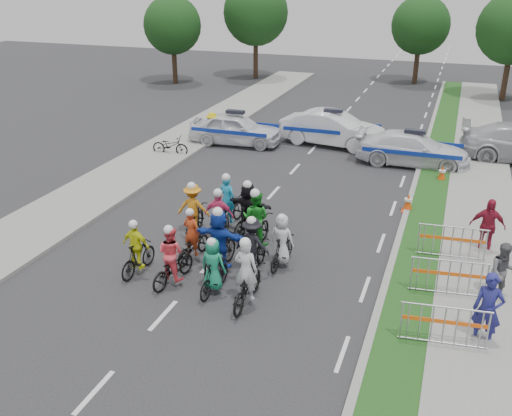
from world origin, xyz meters
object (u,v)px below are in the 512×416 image
(barrier_1, at_px, (448,279))
(cone_0, at_px, (408,203))
(marshal_hiviz, at_px, (212,128))
(barrier_0, at_px, (444,328))
(police_car_0, at_px, (236,129))
(police_car_1, at_px, (332,129))
(rider_0, at_px, (247,282))
(rider_2, at_px, (172,261))
(tree_0, at_px, (172,25))
(rider_8, at_px, (256,227))
(spectator_2, at_px, (487,226))
(rider_4, at_px, (252,251))
(rider_5, at_px, (220,245))
(rider_10, at_px, (194,214))
(rider_11, at_px, (248,213))
(barrier_2, at_px, (452,244))
(tree_4, at_px, (421,25))
(rider_1, at_px, (214,271))
(rider_9, at_px, (220,222))
(rider_3, at_px, (137,253))
(rider_6, at_px, (193,242))
(spectator_0, at_px, (488,310))
(police_car_2, at_px, (413,149))
(parked_bike, at_px, (170,146))
(spectator_1, at_px, (503,272))
(rider_7, at_px, (282,246))
(tree_3, at_px, (256,13))
(cone_1, at_px, (442,174))

(barrier_1, distance_m, cone_0, 5.81)
(marshal_hiviz, bearing_deg, barrier_0, 131.90)
(police_car_0, bearing_deg, police_car_1, -77.58)
(rider_0, distance_m, rider_2, 2.33)
(police_car_1, relative_size, barrier_1, 2.51)
(rider_0, relative_size, tree_0, 0.31)
(rider_8, height_order, spectator_2, rider_8)
(rider_4, relative_size, rider_5, 0.89)
(rider_2, height_order, police_car_1, rider_2)
(rider_10, height_order, police_car_1, rider_10)
(rider_11, relative_size, barrier_2, 0.97)
(tree_0, distance_m, tree_4, 18.03)
(rider_1, bearing_deg, rider_9, -65.93)
(rider_3, relative_size, rider_6, 1.00)
(rider_4, height_order, spectator_0, spectator_0)
(rider_11, bearing_deg, rider_5, 101.84)
(barrier_1, bearing_deg, rider_9, 172.25)
(spectator_2, relative_size, marshal_hiviz, 1.13)
(police_car_2, height_order, spectator_2, spectator_2)
(spectator_2, relative_size, parked_bike, 1.03)
(rider_0, height_order, parked_bike, rider_0)
(rider_8, relative_size, spectator_1, 1.24)
(rider_1, distance_m, barrier_0, 5.94)
(rider_0, bearing_deg, rider_7, -96.76)
(barrier_2, xyz_separation_m, tree_3, (-15.70, 26.47, 4.33))
(rider_4, height_order, police_car_1, rider_4)
(rider_9, relative_size, cone_1, 2.71)
(rider_5, distance_m, cone_0, 7.84)
(rider_11, distance_m, tree_0, 27.24)
(rider_1, distance_m, cone_0, 8.63)
(rider_3, bearing_deg, rider_7, -149.79)
(cone_1, bearing_deg, barrier_2, -84.97)
(rider_7, relative_size, tree_0, 0.27)
(police_car_0, bearing_deg, spectator_0, -144.02)
(barrier_2, bearing_deg, rider_11, -176.24)
(rider_1, xyz_separation_m, tree_0, (-14.78, 26.54, 3.52))
(rider_5, distance_m, rider_7, 1.82)
(rider_6, xyz_separation_m, rider_10, (-0.69, 1.54, 0.16))
(rider_11, distance_m, marshal_hiviz, 10.61)
(barrier_1, bearing_deg, rider_2, -166.17)
(rider_3, xyz_separation_m, rider_7, (3.74, 1.80, 0.01))
(parked_bike, distance_m, tree_0, 18.27)
(rider_6, relative_size, police_car_1, 0.34)
(police_car_2, bearing_deg, tree_0, 53.17)
(rider_5, relative_size, barrier_2, 1.02)
(rider_0, height_order, marshal_hiviz, rider_0)
(rider_1, bearing_deg, tree_4, -89.81)
(tree_4, bearing_deg, rider_9, -96.23)
(police_car_2, bearing_deg, rider_9, 153.05)
(rider_0, relative_size, barrier_1, 0.98)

